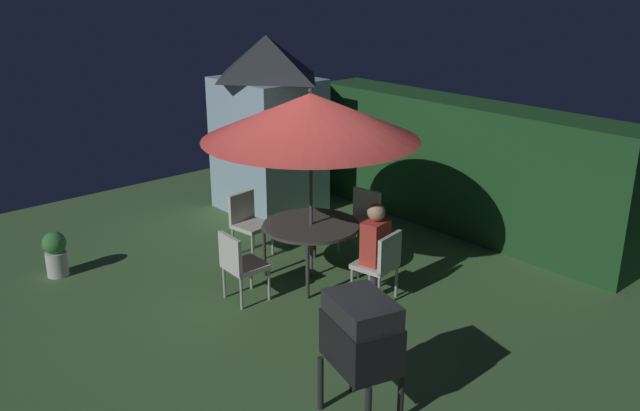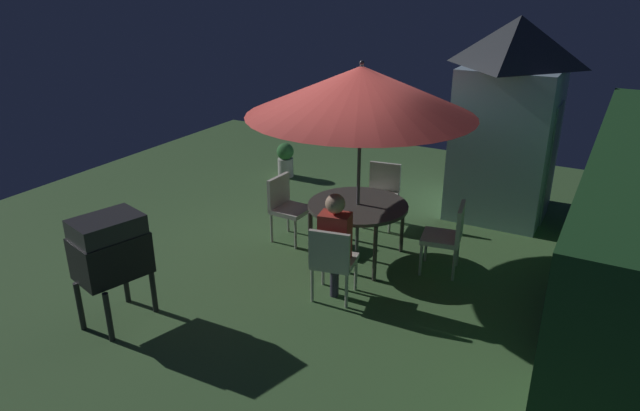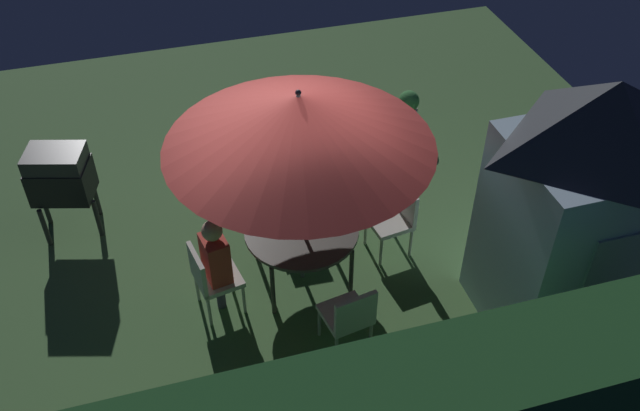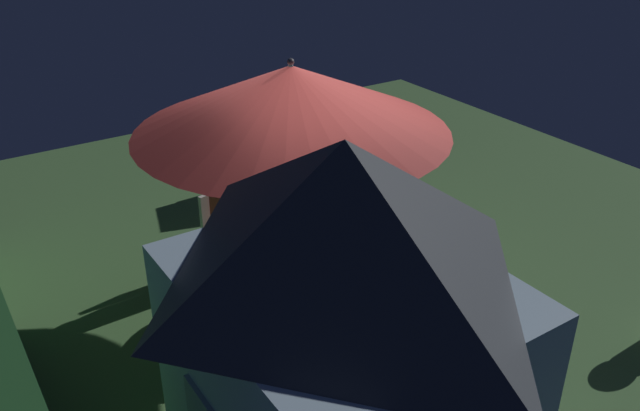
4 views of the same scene
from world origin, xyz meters
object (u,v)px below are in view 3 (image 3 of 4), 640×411
Objects in this scene: garden_shed at (582,209)px; chair_far_side at (349,315)px; person_in_red at (215,256)px; chair_near_shed at (210,276)px; bbq_grill at (60,176)px; potted_plant_by_shed at (408,109)px; chair_toward_house at (283,184)px; chair_toward_hedge at (396,216)px; patio_table at (302,233)px; patio_umbrella at (299,121)px.

chair_far_side is at bearing -2.83° from garden_shed.
chair_far_side is 0.71× the size of person_in_red.
bbq_grill is at bearing -50.87° from chair_near_shed.
person_in_red is (3.29, 2.72, 0.46)m from potted_plant_by_shed.
chair_toward_house is at bearing -130.76° from chair_near_shed.
garden_shed is at bearing 163.16° from person_in_red.
bbq_grill is 1.33× the size of chair_toward_hedge.
patio_table is 1.41× the size of chair_near_shed.
bbq_grill is 1.33× the size of chair_toward_house.
bbq_grill is at bearing -49.05° from person_in_red.
potted_plant_by_shed is at bearing -140.41° from person_in_red.
chair_near_shed is 4.35m from potted_plant_by_shed.
person_in_red reaches higher than chair_near_shed.
person_in_red is at bearing 51.08° from chair_toward_house.
chair_far_side is 1.64m from chair_toward_hedge.
garden_shed is at bearing 150.64° from bbq_grill.
chair_toward_hedge is at bearing -170.88° from person_in_red.
patio_umbrella reaches higher than potted_plant_by_shed.
person_in_red reaches higher than bbq_grill.
chair_toward_house is at bearing 32.42° from potted_plant_by_shed.
chair_toward_hedge is (-2.27, -0.37, 0.00)m from chair_near_shed.
garden_shed is at bearing 153.71° from patio_umbrella.
garden_shed is at bearing 177.17° from chair_far_side.
patio_table is at bearing -80.18° from chair_far_side.
garden_shed is 5.86m from bbq_grill.
patio_umbrella is 2.06m from chair_toward_hedge.
chair_far_side is at bearing 134.99° from bbq_grill.
chair_toward_hedge is 2.62m from potted_plant_by_shed.
patio_umbrella is 3.06× the size of chair_near_shed.
patio_umbrella reaches higher than bbq_grill.
potted_plant_by_shed is (-3.37, -2.74, -0.19)m from chair_near_shed.
chair_far_side is at bearing 93.55° from chair_toward_house.
potted_plant_by_shed is (-2.30, -2.54, -1.86)m from patio_umbrella.
patio_umbrella is (2.53, -1.25, 0.70)m from garden_shed.
chair_toward_hedge is (1.34, -1.42, -0.97)m from garden_shed.
chair_near_shed is at bearing 49.24° from chair_toward_house.
patio_umbrella is 3.06× the size of chair_far_side.
chair_near_shed is 0.28m from person_in_red.
garden_shed reaches higher than chair_toward_house.
chair_near_shed is (1.07, 0.20, -0.18)m from patio_table.
patio_umbrella is 4.40× the size of potted_plant_by_shed.
chair_toward_hedge is at bearing 158.95° from bbq_grill.
garden_shed is at bearing 163.76° from chair_near_shed.
patio_table is at bearing -169.38° from chair_near_shed.
garden_shed reaches higher than bbq_grill.
patio_umbrella is 1.99m from chair_near_shed.
bbq_grill reaches higher than potted_plant_by_shed.
chair_far_side is at bearing 99.82° from patio_table.
chair_near_shed is at bearing 10.62° from person_in_red.
chair_near_shed is at bearing 10.62° from patio_table.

